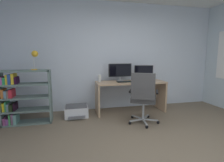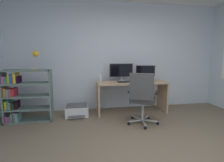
# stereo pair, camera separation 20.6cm
# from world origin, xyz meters

# --- Properties ---
(ground_plane) EXTENTS (5.34, 4.65, 0.02)m
(ground_plane) POSITION_xyz_m (0.00, 0.00, -0.01)
(ground_plane) COLOR #70614F
(ground_plane) RESTS_ON ground
(wall_back) EXTENTS (5.34, 0.10, 2.66)m
(wall_back) POSITION_xyz_m (0.00, 2.37, 1.33)
(wall_back) COLOR silver
(wall_back) RESTS_ON ground
(desk) EXTENTS (1.65, 0.59, 0.74)m
(desk) POSITION_xyz_m (0.25, 1.93, 0.56)
(desk) COLOR tan
(desk) RESTS_ON ground
(monitor_main) EXTENTS (0.57, 0.18, 0.42)m
(monitor_main) POSITION_xyz_m (0.02, 2.05, 0.99)
(monitor_main) COLOR #B2B5B7
(monitor_main) RESTS_ON desk
(monitor_secondary) EXTENTS (0.46, 0.18, 0.37)m
(monitor_secondary) POSITION_xyz_m (0.63, 2.05, 0.97)
(monitor_secondary) COLOR #B2B5B7
(monitor_secondary) RESTS_ON desk
(keyboard) EXTENTS (0.34, 0.13, 0.02)m
(keyboard) POSITION_xyz_m (0.07, 1.87, 0.75)
(keyboard) COLOR black
(keyboard) RESTS_ON desk
(computer_mouse) EXTENTS (0.07, 0.11, 0.03)m
(computer_mouse) POSITION_xyz_m (0.34, 1.87, 0.76)
(computer_mouse) COLOR black
(computer_mouse) RESTS_ON desk
(desktop_speaker) EXTENTS (0.07, 0.07, 0.17)m
(desktop_speaker) POSITION_xyz_m (-0.48, 2.00, 0.83)
(desktop_speaker) COLOR silver
(desktop_speaker) RESTS_ON desk
(office_chair) EXTENTS (0.65, 0.67, 1.04)m
(office_chair) POSITION_xyz_m (0.23, 1.11, 0.58)
(office_chair) COLOR #B7BABC
(office_chair) RESTS_ON ground
(bookshelf) EXTENTS (0.93, 0.30, 1.08)m
(bookshelf) POSITION_xyz_m (-2.10, 1.68, 0.53)
(bookshelf) COLOR slate
(bookshelf) RESTS_ON ground
(desk_lamp) EXTENTS (0.15, 0.12, 0.38)m
(desk_lamp) POSITION_xyz_m (-1.80, 1.68, 1.36)
(desk_lamp) COLOR gold
(desk_lamp) RESTS_ON bookshelf
(printer) EXTENTS (0.50, 0.48, 0.25)m
(printer) POSITION_xyz_m (-1.04, 1.86, 0.12)
(printer) COLOR silver
(printer) RESTS_ON ground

